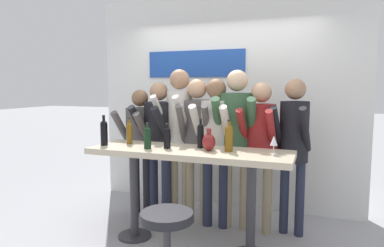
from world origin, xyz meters
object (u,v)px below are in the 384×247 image
Objects in this scene: person_left at (159,135)px; wine_bottle_4 at (147,137)px; person_far_right at (260,140)px; wine_bottle_5 at (104,132)px; wine_glass_0 at (274,141)px; person_center_left at (179,126)px; wine_bottle_0 at (201,134)px; wine_bottle_2 at (167,137)px; decorative_vase at (209,142)px; person_rightmost at (294,138)px; bar_stool at (167,239)px; tasting_table at (189,166)px; wine_bottle_3 at (229,137)px; person_center_right at (216,136)px; person_center at (197,134)px; wine_bottle_1 at (129,132)px; person_far_left at (140,139)px; person_right at (236,132)px.

person_left is 0.74m from wine_bottle_4.
person_far_right reaches higher than wine_bottle_5.
person_center_left is at bearing 152.49° from wine_glass_0.
person_center_left reaches higher than wine_bottle_0.
wine_bottle_0 is 1.19× the size of wine_bottle_2.
wine_bottle_0 is at bearing 135.52° from decorative_vase.
bar_stool is at bearing -110.92° from person_rightmost.
wine_bottle_2 reaches higher than tasting_table.
wine_bottle_4 is (-0.81, -0.14, -0.02)m from wine_bottle_3.
person_rightmost is 0.65m from wine_glass_0.
person_center_left is 1.07× the size of person_center_right.
person_center reaches higher than wine_bottle_0.
wine_bottle_1 is at bearing -177.31° from wine_bottle_0.
bar_stool is at bearing -88.80° from person_center_right.
bar_stool is 2.15× the size of wine_bottle_3.
person_far_left reaches higher than wine_bottle_3.
person_right is 0.76m from wine_glass_0.
person_center_right is 7.83× the size of decorative_vase.
person_rightmost is (0.96, 0.65, 0.24)m from tasting_table.
person_left reaches higher than wine_glass_0.
decorative_vase reaches higher than bar_stool.
wine_bottle_3 is (1.02, -0.57, 0.11)m from person_left.
person_far_left is at bearing 169.77° from person_center.
person_right is at bearing 77.63° from decorative_vase.
person_rightmost reaches higher than person_far_left.
wine_bottle_2 is at bearing -11.86° from wine_bottle_1.
wine_bottle_5 is 1.83× the size of wine_glass_0.
person_center is 1.00× the size of person_rightmost.
person_far_right is 0.72m from decorative_vase.
person_center_right reaches higher than wine_bottle_1.
person_right reaches higher than person_left.
wine_bottle_5 is at bearing -174.28° from tasting_table.
bar_stool is 1.60m from person_far_right.
person_center_right is 6.56× the size of wine_bottle_4.
tasting_table is 7.05× the size of wine_bottle_1.
wine_bottle_0 is 1.16× the size of wine_bottle_4.
person_far_right is at bearing 43.26° from tasting_table.
wine_bottle_4 is (-0.53, 0.70, 0.69)m from bar_stool.
wine_bottle_4 is at bearing -120.19° from person_center.
person_center_right is at bearing -165.02° from person_rightmost.
tasting_table is 6.30× the size of wine_bottle_5.
person_center_left is 1.33m from person_rightmost.
person_rightmost is 1.57m from wine_bottle_4.
person_right is 1.08× the size of person_far_right.
wine_bottle_5 reaches higher than wine_bottle_2.
wine_bottle_5 is at bearing -176.48° from wine_glass_0.
person_center reaches higher than wine_bottle_5.
bar_stool is at bearing -87.70° from wine_bottle_0.
person_center_left reaches higher than person_center_right.
wine_bottle_4 is at bearing -126.61° from person_center_right.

